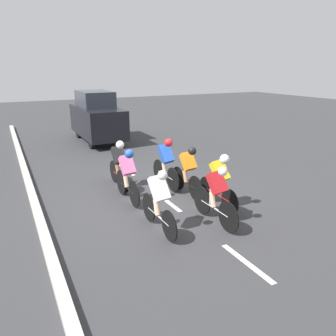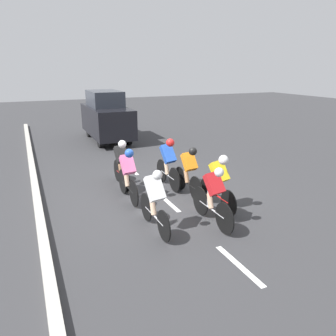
{
  "view_description": "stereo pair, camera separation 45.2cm",
  "coord_description": "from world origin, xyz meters",
  "px_view_note": "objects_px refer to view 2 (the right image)",
  "views": [
    {
      "loc": [
        3.68,
        7.75,
        3.45
      ],
      "look_at": [
        -0.0,
        0.54,
        0.95
      ],
      "focal_mm": 35.0,
      "sensor_mm": 36.0,
      "label": 1
    },
    {
      "loc": [
        3.27,
        7.94,
        3.45
      ],
      "look_at": [
        -0.0,
        0.54,
        0.95
      ],
      "focal_mm": 35.0,
      "sensor_mm": 36.0,
      "label": 2
    }
  ],
  "objects_px": {
    "cyclist_white": "(155,199)",
    "cyclist_yellow": "(219,179)",
    "support_car": "(106,117)",
    "cyclist_blue": "(168,161)",
    "cyclist_red": "(213,195)",
    "cyclist_black": "(121,162)",
    "cyclist_pink": "(128,173)",
    "cyclist_orange": "(189,170)"
  },
  "relations": [
    {
      "from": "cyclist_black",
      "to": "support_car",
      "type": "bearing_deg",
      "value": -100.13
    },
    {
      "from": "cyclist_pink",
      "to": "cyclist_yellow",
      "type": "distance_m",
      "value": 2.39
    },
    {
      "from": "cyclist_pink",
      "to": "cyclist_blue",
      "type": "distance_m",
      "value": 1.46
    },
    {
      "from": "cyclist_black",
      "to": "cyclist_yellow",
      "type": "bearing_deg",
      "value": 124.24
    },
    {
      "from": "cyclist_pink",
      "to": "support_car",
      "type": "bearing_deg",
      "value": -99.73
    },
    {
      "from": "cyclist_pink",
      "to": "support_car",
      "type": "relative_size",
      "value": 0.41
    },
    {
      "from": "cyclist_red",
      "to": "support_car",
      "type": "xyz_separation_m",
      "value": [
        -0.01,
        -9.86,
        0.43
      ]
    },
    {
      "from": "support_car",
      "to": "cyclist_blue",
      "type": "bearing_deg",
      "value": 90.44
    },
    {
      "from": "cyclist_black",
      "to": "cyclist_yellow",
      "type": "xyz_separation_m",
      "value": [
        -1.75,
        2.57,
        0.02
      ]
    },
    {
      "from": "cyclist_black",
      "to": "cyclist_orange",
      "type": "distance_m",
      "value": 2.09
    },
    {
      "from": "cyclist_yellow",
      "to": "cyclist_blue",
      "type": "xyz_separation_m",
      "value": [
        0.51,
        -1.95,
        0.01
      ]
    },
    {
      "from": "cyclist_pink",
      "to": "cyclist_red",
      "type": "height_order",
      "value": "cyclist_pink"
    },
    {
      "from": "cyclist_white",
      "to": "cyclist_pink",
      "type": "bearing_deg",
      "value": -89.89
    },
    {
      "from": "cyclist_red",
      "to": "cyclist_orange",
      "type": "distance_m",
      "value": 1.81
    },
    {
      "from": "support_car",
      "to": "cyclist_red",
      "type": "bearing_deg",
      "value": 89.94
    },
    {
      "from": "cyclist_pink",
      "to": "cyclist_yellow",
      "type": "xyz_separation_m",
      "value": [
        -1.89,
        1.46,
        0.01
      ]
    },
    {
      "from": "cyclist_orange",
      "to": "cyclist_yellow",
      "type": "bearing_deg",
      "value": 103.67
    },
    {
      "from": "cyclist_pink",
      "to": "cyclist_orange",
      "type": "bearing_deg",
      "value": 167.44
    },
    {
      "from": "cyclist_black",
      "to": "cyclist_pink",
      "type": "xyz_separation_m",
      "value": [
        0.14,
        1.11,
        0.0
      ]
    },
    {
      "from": "cyclist_white",
      "to": "cyclist_blue",
      "type": "bearing_deg",
      "value": -119.85
    },
    {
      "from": "cyclist_blue",
      "to": "cyclist_black",
      "type": "bearing_deg",
      "value": -26.69
    },
    {
      "from": "cyclist_yellow",
      "to": "cyclist_blue",
      "type": "relative_size",
      "value": 1.0
    },
    {
      "from": "cyclist_orange",
      "to": "support_car",
      "type": "xyz_separation_m",
      "value": [
        0.3,
        -8.08,
        0.41
      ]
    },
    {
      "from": "cyclist_pink",
      "to": "cyclist_white",
      "type": "xyz_separation_m",
      "value": [
        -0.0,
        1.91,
        -0.01
      ]
    },
    {
      "from": "cyclist_red",
      "to": "cyclist_blue",
      "type": "bearing_deg",
      "value": -91.43
    },
    {
      "from": "cyclist_orange",
      "to": "cyclist_pink",
      "type": "bearing_deg",
      "value": -12.56
    },
    {
      "from": "cyclist_pink",
      "to": "cyclist_blue",
      "type": "bearing_deg",
      "value": -160.63
    },
    {
      "from": "cyclist_black",
      "to": "cyclist_pink",
      "type": "distance_m",
      "value": 1.12
    },
    {
      "from": "support_car",
      "to": "cyclist_black",
      "type": "bearing_deg",
      "value": 79.87
    },
    {
      "from": "cyclist_white",
      "to": "cyclist_yellow",
      "type": "bearing_deg",
      "value": -166.61
    },
    {
      "from": "cyclist_red",
      "to": "cyclist_orange",
      "type": "relative_size",
      "value": 1.07
    },
    {
      "from": "cyclist_pink",
      "to": "cyclist_blue",
      "type": "relative_size",
      "value": 1.03
    },
    {
      "from": "support_car",
      "to": "cyclist_white",
      "type": "bearing_deg",
      "value": 82.2
    },
    {
      "from": "cyclist_pink",
      "to": "cyclist_blue",
      "type": "height_order",
      "value": "cyclist_blue"
    },
    {
      "from": "cyclist_red",
      "to": "cyclist_white",
      "type": "distance_m",
      "value": 1.33
    },
    {
      "from": "cyclist_yellow",
      "to": "cyclist_blue",
      "type": "distance_m",
      "value": 2.01
    },
    {
      "from": "cyclist_pink",
      "to": "cyclist_yellow",
      "type": "relative_size",
      "value": 1.02
    },
    {
      "from": "cyclist_black",
      "to": "cyclist_red",
      "type": "distance_m",
      "value": 3.46
    },
    {
      "from": "cyclist_white",
      "to": "cyclist_orange",
      "type": "bearing_deg",
      "value": -136.25
    },
    {
      "from": "cyclist_pink",
      "to": "cyclist_black",
      "type": "bearing_deg",
      "value": -97.33
    },
    {
      "from": "cyclist_white",
      "to": "support_car",
      "type": "distance_m",
      "value": 9.73
    },
    {
      "from": "cyclist_orange",
      "to": "cyclist_blue",
      "type": "relative_size",
      "value": 0.98
    }
  ]
}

